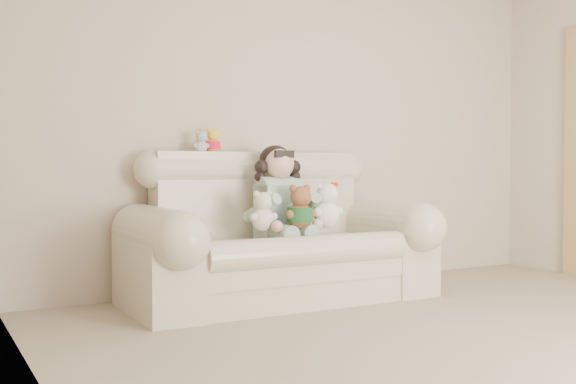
{
  "coord_description": "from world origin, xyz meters",
  "views": [
    {
      "loc": [
        -2.7,
        -2.05,
        0.91
      ],
      "look_at": [
        -0.5,
        1.9,
        0.75
      ],
      "focal_mm": 41.99,
      "sensor_mm": 36.0,
      "label": 1
    }
  ],
  "objects": [
    {
      "name": "wall_back",
      "position": [
        0.0,
        2.5,
        1.3
      ],
      "size": [
        4.5,
        0.0,
        4.5
      ],
      "primitive_type": "plane",
      "rotation": [
        1.57,
        0.0,
        0.0
      ],
      "color": "#BEAA97",
      "rests_on": "ground"
    },
    {
      "name": "wall_left",
      "position": [
        -2.25,
        0.0,
        1.3
      ],
      "size": [
        0.0,
        5.0,
        5.0
      ],
      "primitive_type": "plane",
      "rotation": [
        1.57,
        0.0,
        1.57
      ],
      "color": "#BEAA97",
      "rests_on": "ground"
    },
    {
      "name": "sofa",
      "position": [
        -0.5,
        2.0,
        0.52
      ],
      "size": [
        2.1,
        0.95,
        1.03
      ],
      "primitive_type": null,
      "color": "beige",
      "rests_on": "floor"
    },
    {
      "name": "seated_child",
      "position": [
        -0.48,
        2.08,
        0.75
      ],
      "size": [
        0.46,
        0.54,
        0.66
      ],
      "primitive_type": null,
      "rotation": [
        0.0,
        0.0,
        0.13
      ],
      "color": "#2C6748",
      "rests_on": "sofa"
    },
    {
      "name": "brown_teddy",
      "position": [
        -0.44,
        1.84,
        0.68
      ],
      "size": [
        0.24,
        0.2,
        0.35
      ],
      "primitive_type": null,
      "rotation": [
        0.0,
        0.0,
        -0.1
      ],
      "color": "brown",
      "rests_on": "sofa"
    },
    {
      "name": "white_cat",
      "position": [
        -0.21,
        1.87,
        0.69
      ],
      "size": [
        0.26,
        0.21,
        0.38
      ],
      "primitive_type": null,
      "rotation": [
        0.0,
        0.0,
        -0.1
      ],
      "color": "white",
      "rests_on": "sofa"
    },
    {
      "name": "cream_teddy",
      "position": [
        -0.7,
        1.89,
        0.65
      ],
      "size": [
        0.22,
        0.18,
        0.31
      ],
      "primitive_type": null,
      "rotation": [
        0.0,
        0.0,
        0.16
      ],
      "color": "white",
      "rests_on": "sofa"
    },
    {
      "name": "yellow_mini_bear",
      "position": [
        -0.85,
        2.37,
        1.12
      ],
      "size": [
        0.16,
        0.14,
        0.21
      ],
      "primitive_type": null,
      "rotation": [
        0.0,
        0.0,
        -0.27
      ],
      "color": "yellow",
      "rests_on": "sofa"
    },
    {
      "name": "grey_mini_plush",
      "position": [
        -0.95,
        2.34,
        1.1
      ],
      "size": [
        0.14,
        0.12,
        0.19
      ],
      "primitive_type": null,
      "rotation": [
        0.0,
        0.0,
        0.25
      ],
      "color": "#B0B0B7",
      "rests_on": "sofa"
    }
  ]
}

